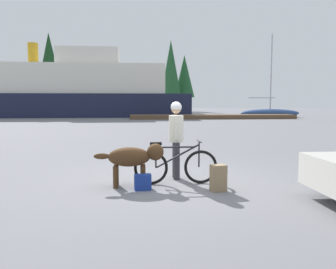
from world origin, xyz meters
name	(u,v)px	position (x,y,z in m)	size (l,w,h in m)	color
ground_plane	(174,181)	(0.00, 0.00, 0.00)	(160.00, 160.00, 0.00)	slate
bicycle	(175,166)	(0.01, -0.28, 0.38)	(1.73, 0.44, 0.90)	black
person_cyclist	(176,133)	(0.08, 0.24, 1.02)	(0.32, 0.53, 1.70)	#333338
dog	(134,157)	(-0.85, -0.38, 0.59)	(1.39, 0.45, 0.86)	#472D19
backpack	(218,178)	(0.76, -0.90, 0.25)	(0.28, 0.20, 0.51)	#8C7251
handbag_pannier	(143,182)	(-0.67, -0.68, 0.15)	(0.32, 0.18, 0.30)	navy
dock_pier	(212,117)	(6.76, 26.09, 0.20)	(16.20, 2.53, 0.40)	brown
ferry_boat	(66,92)	(-8.61, 32.60, 2.81)	(27.77, 7.55, 8.14)	#191E38
sailboat_moored	(270,113)	(13.54, 28.33, 0.52)	(6.46, 1.81, 8.78)	navy
pine_tree_far_left	(49,65)	(-13.97, 47.61, 7.21)	(4.29, 4.29, 12.18)	#4C331E
pine_tree_center	(171,68)	(4.83, 47.74, 7.07)	(3.18, 3.18, 11.39)	#4C331E
pine_tree_far_right	(184,77)	(7.39, 50.43, 5.87)	(3.44, 3.44, 9.41)	#4C331E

